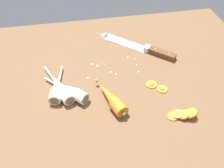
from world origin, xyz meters
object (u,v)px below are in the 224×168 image
object	(u,v)px
whole_carrot	(111,99)
carrot_slice_stack	(183,114)
parsnip_mid_left	(57,88)
carrot_slice_stray_mid	(151,84)
parsnip_mid_right	(61,88)
parsnip_front	(71,92)
chefs_knife	(134,45)
carrot_slice_stray_near	(162,89)

from	to	relation	value
whole_carrot	carrot_slice_stack	bearing A→B (deg)	-24.60
parsnip_mid_left	carrot_slice_stray_mid	distance (cm)	32.40
whole_carrot	parsnip_mid_right	xyz separation A→B (cm)	(-15.80, 7.87, -0.12)
whole_carrot	parsnip_mid_left	world-z (taller)	whole_carrot
whole_carrot	parsnip_mid_right	distance (cm)	17.66
parsnip_front	parsnip_mid_left	bearing A→B (deg)	152.67
parsnip_mid_left	chefs_knife	bearing A→B (deg)	33.23
carrot_slice_stray_mid	carrot_slice_stack	bearing A→B (deg)	-71.19
whole_carrot	parsnip_front	bearing A→B (deg)	155.34
parsnip_front	carrot_slice_stray_near	size ratio (longest dim) A/B	4.10
chefs_knife	whole_carrot	bearing A→B (deg)	-117.29
parsnip_front	parsnip_mid_left	xyz separation A→B (cm)	(-4.65, 2.40, 0.00)
whole_carrot	parsnip_front	world-z (taller)	whole_carrot
carrot_slice_stack	whole_carrot	bearing A→B (deg)	155.40
carrot_slice_stray_mid	parsnip_mid_left	bearing A→B (deg)	176.01
whole_carrot	carrot_slice_stray_near	distance (cm)	18.50
whole_carrot	parsnip_mid_left	xyz separation A→B (cm)	(-17.02, 8.08, -0.12)
chefs_knife	whole_carrot	world-z (taller)	whole_carrot
parsnip_front	carrot_slice_stack	size ratio (longest dim) A/B	1.71
whole_carrot	carrot_slice_stray_near	bearing A→B (deg)	9.31
parsnip_mid_left	carrot_slice_stack	xyz separation A→B (cm)	(37.45, -17.44, -0.90)
chefs_knife	carrot_slice_stack	distance (cm)	38.79
parsnip_mid_left	carrot_slice_stray_near	xyz separation A→B (cm)	(35.20, -5.10, -1.62)
parsnip_mid_left	parsnip_front	bearing A→B (deg)	-27.33
parsnip_mid_right	carrot_slice_stack	world-z (taller)	parsnip_mid_right
parsnip_mid_right	carrot_slice_stray_near	size ratio (longest dim) A/B	5.53
parsnip_mid_right	carrot_slice_stack	xyz separation A→B (cm)	(36.23, -17.23, -0.90)
whole_carrot	carrot_slice_stray_mid	xyz separation A→B (cm)	(15.26, 5.83, -1.74)
parsnip_mid_right	carrot_slice_stack	size ratio (longest dim) A/B	2.30
parsnip_mid_left	carrot_slice_stray_near	size ratio (longest dim) A/B	4.90
carrot_slice_stack	carrot_slice_stray_near	bearing A→B (deg)	100.36
chefs_knife	carrot_slice_stray_near	size ratio (longest dim) A/B	7.57
carrot_slice_stack	parsnip_mid_right	bearing A→B (deg)	154.57
carrot_slice_stray_mid	whole_carrot	bearing A→B (deg)	-159.09
chefs_knife	parsnip_mid_right	distance (cm)	37.40
chefs_knife	carrot_slice_stray_mid	distance (cm)	23.22
carrot_slice_stray_near	carrot_slice_stray_mid	distance (cm)	4.08
whole_carrot	parsnip_front	size ratio (longest dim) A/B	1.15
whole_carrot	carrot_slice_stray_mid	size ratio (longest dim) A/B	4.46
parsnip_mid_right	carrot_slice_stray_near	distance (cm)	34.37
parsnip_front	parsnip_mid_right	xyz separation A→B (cm)	(-3.43, 2.19, -0.00)
parsnip_mid_left	carrot_slice_stack	bearing A→B (deg)	-24.97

